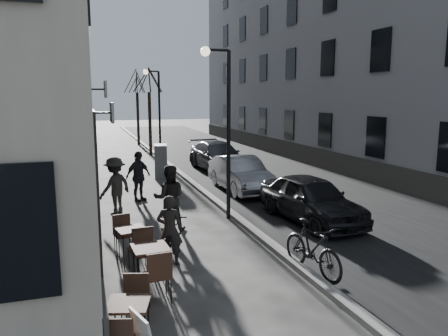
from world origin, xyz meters
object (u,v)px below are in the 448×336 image
streetlamp_near (223,115)px  tree_near (149,79)px  tree_far (137,82)px  utility_cabinet (161,161)px  moped (313,248)px  pedestrian_near (169,198)px  bistro_set_b (151,263)px  bistro_set_a (129,321)px  pedestrian_far (138,176)px  car_mid (241,174)px  bicycle (170,243)px  pedestrian_mid (115,186)px  car_near (311,199)px  bistro_set_c (131,241)px  streetlamp_far (156,105)px  car_far (218,156)px

streetlamp_near → tree_near: 15.08m
tree_near → tree_far: 6.00m
utility_cabinet → moped: 11.83m
tree_far → pedestrian_near: tree_far is taller
bistro_set_b → bistro_set_a: bearing=-110.3°
pedestrian_far → car_mid: 4.05m
pedestrian_far → streetlamp_near: bearing=-87.6°
bicycle → pedestrian_mid: size_ratio=1.01×
bicycle → bistro_set_a: bearing=89.1°
utility_cabinet → car_near: bearing=-60.6°
pedestrian_near → car_mid: bearing=-120.3°
bistro_set_c → pedestrian_far: 5.81m
tree_near → pedestrian_near: bearing=-96.7°
streetlamp_near → bistro_set_b: size_ratio=3.02×
tree_far → moped: size_ratio=3.06×
tree_near → bicycle: bearing=-97.3°
bistro_set_c → pedestrian_mid: bearing=79.0°
bistro_set_a → bistro_set_c: 3.55m
pedestrian_near → bistro_set_a: bearing=84.1°
tree_near → tree_far: size_ratio=1.00×
bistro_set_a → moped: (3.97, 1.65, 0.10)m
tree_near → bistro_set_c: 18.39m
streetlamp_far → pedestrian_far: (-2.15, -8.91, -2.27)m
pedestrian_near → car_mid: pedestrian_near is taller
bistro_set_b → bistro_set_c: 1.52m
streetlamp_far → pedestrian_near: (-1.76, -12.60, -2.24)m
bistro_set_b → car_near: 6.08m
streetlamp_far → pedestrian_far: size_ratio=2.84×
pedestrian_mid → moped: pedestrian_mid is taller
utility_cabinet → pedestrian_mid: size_ratio=0.83×
bistro_set_a → pedestrian_near: pedestrian_near is taller
bistro_set_a → pedestrian_mid: bearing=103.3°
bicycle → moped: size_ratio=0.99×
car_mid → car_near: bearing=-84.2°
streetlamp_near → car_far: bearing=73.8°
streetlamp_near → bistro_set_c: size_ratio=3.17×
tree_near → car_mid: size_ratio=1.39×
car_near → bistro_set_c: bearing=-168.9°
bistro_set_b → pedestrian_far: bearing=81.9°
pedestrian_near → pedestrian_far: 3.71m
pedestrian_mid → car_mid: (4.92, 1.93, -0.24)m
bistro_set_c → moped: moped is taller
bicycle → car_near: car_near is taller
tree_near → moped: bearing=-88.7°
bistro_set_a → car_near: 7.78m
bistro_set_b → bicycle: 1.23m
streetlamp_far → bistro_set_b: bearing=-99.9°
tree_near → utility_cabinet: tree_near is taller
pedestrian_far → car_far: (4.62, 5.40, -0.20)m
streetlamp_near → pedestrian_mid: size_ratio=2.79×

